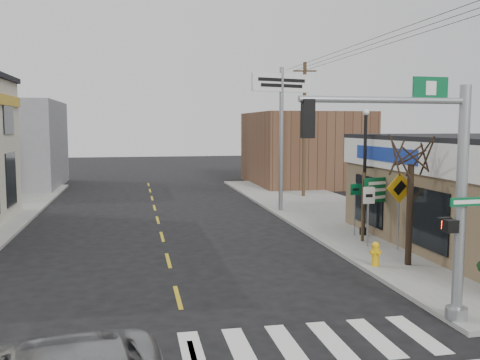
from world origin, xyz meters
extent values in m
cube|color=gray|center=(9.00, 13.00, 0.07)|extent=(6.00, 38.00, 0.13)
cube|color=gold|center=(0.00, 8.00, 0.01)|extent=(0.12, 56.00, 0.01)
cube|color=silver|center=(0.00, 0.40, 0.01)|extent=(11.00, 2.20, 0.01)
cube|color=brown|center=(12.00, 30.00, 2.80)|extent=(8.00, 10.00, 5.60)
cylinder|color=#93979B|center=(6.20, 0.78, 2.82)|extent=(0.25, 0.25, 5.38)
cylinder|color=#93979B|center=(4.23, 0.78, 5.15)|extent=(3.95, 0.14, 0.14)
cube|color=black|center=(2.45, 0.78, 4.75)|extent=(0.25, 0.20, 0.81)
cube|color=#08512B|center=(6.20, 0.56, 2.91)|extent=(0.85, 0.04, 0.20)
cube|color=#08512B|center=(5.30, 0.78, 5.42)|extent=(0.85, 0.05, 0.49)
cube|color=black|center=(5.95, 0.73, 2.33)|extent=(0.29, 0.23, 0.29)
cube|color=#4A3722|center=(7.58, 9.07, 1.46)|extent=(0.10, 0.10, 2.67)
cube|color=#4A3722|center=(8.82, 9.07, 1.46)|extent=(0.10, 0.10, 2.67)
cube|color=#0E452A|center=(8.20, 9.01, 2.13)|extent=(1.53, 0.05, 0.95)
cylinder|color=#E5AC0E|center=(6.43, 5.52, 0.45)|extent=(0.23, 0.23, 0.63)
sphere|color=#E5AC0E|center=(6.43, 5.52, 0.79)|extent=(0.25, 0.25, 0.25)
cylinder|color=gray|center=(8.20, 7.42, 1.41)|extent=(0.06, 0.06, 2.57)
cube|color=orange|center=(8.20, 7.39, 2.39)|extent=(1.09, 0.03, 1.09)
cylinder|color=black|center=(8.12, 10.18, 2.61)|extent=(0.13, 0.13, 4.96)
sphere|color=silver|center=(8.12, 10.18, 5.14)|extent=(0.27, 0.27, 0.27)
cube|color=#0F5056|center=(8.64, 10.18, 3.56)|extent=(0.02, 0.52, 1.33)
cylinder|color=gray|center=(6.50, 17.00, 3.87)|extent=(0.22, 0.22, 7.47)
cube|color=silver|center=(6.50, 17.00, 6.81)|extent=(3.52, 0.18, 0.93)
cylinder|color=black|center=(7.54, 5.46, 1.76)|extent=(0.20, 0.20, 3.26)
ellipsoid|color=black|center=(9.90, 7.16, 0.52)|extent=(1.04, 1.04, 0.78)
cylinder|color=#42341F|center=(9.50, 22.34, 4.33)|extent=(0.22, 0.22, 8.41)
cube|color=#42341F|center=(9.50, 22.34, 7.99)|extent=(1.46, 0.09, 0.09)
camera|label=1|loc=(-1.10, -10.04, 4.61)|focal=40.00mm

